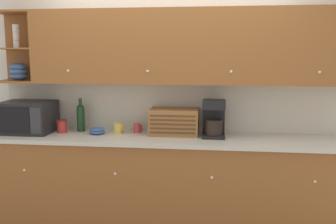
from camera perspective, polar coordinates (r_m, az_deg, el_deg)
The scene contains 13 objects.
ground_plane at distance 4.22m, azimuth 0.35°, elevation -15.64°, with size 24.00×24.00×0.00m, color slate.
wall_back at distance 3.89m, azimuth 0.42°, elevation 2.25°, with size 5.93×0.06×2.60m.
counter_unit at distance 3.76m, azimuth -0.17°, elevation -10.84°, with size 3.55×0.62×0.96m.
backsplash_panel at distance 3.87m, azimuth 0.36°, elevation 0.82°, with size 3.53×0.01×0.50m.
upper_cabinets at distance 3.66m, azimuth 2.60°, elevation 9.85°, with size 3.53×0.35×0.71m.
microwave at distance 4.05m, azimuth -20.57°, elevation -0.71°, with size 0.50×0.40×0.32m.
storage_canister at distance 3.95m, azimuth -15.86°, elevation -2.12°, with size 0.11×0.11×0.13m.
wine_bottle at distance 3.96m, azimuth -13.15°, elevation -0.66°, with size 0.08×0.08×0.34m.
bowl_stack_on_counter at distance 3.80m, azimuth -10.75°, elevation -2.80°, with size 0.16×0.16×0.07m.
mug_blue_second at distance 3.78m, azimuth -7.57°, elevation -2.47°, with size 0.10×0.09×0.11m.
mug at distance 3.83m, azimuth -4.67°, elevation -2.44°, with size 0.09×0.08×0.09m.
bread_box at distance 3.70m, azimuth 0.95°, elevation -1.49°, with size 0.48×0.30×0.26m.
coffee_maker at distance 3.61m, azimuth 6.98°, elevation -0.96°, with size 0.21×0.23×0.36m.
Camera 1 is at (0.44, -3.81, 1.75)m, focal length 40.00 mm.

